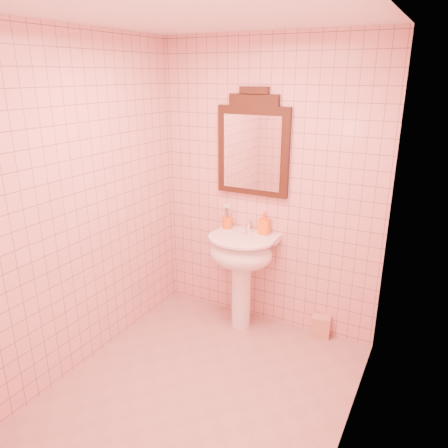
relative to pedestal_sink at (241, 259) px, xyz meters
The scene contains 8 objects.
floor 1.10m from the pedestal_sink, 81.25° to the right, with size 2.20×2.20×0.00m, color tan.
back_wall 0.65m from the pedestal_sink, 59.63° to the left, with size 2.00×0.02×2.50m, color #E9ABA3.
pedestal_sink is the anchor object (origin of this frame).
faucet 0.29m from the pedestal_sink, 90.00° to the left, with size 0.04×0.16×0.11m.
mirror 0.97m from the pedestal_sink, 90.00° to the left, with size 0.64×0.06×0.89m.
toothbrush_cup 0.36m from the pedestal_sink, 145.25° to the left, with size 0.09×0.09×0.20m.
soap_dispenser 0.37m from the pedestal_sink, 49.42° to the left, with size 0.09×0.09×0.20m, color orange.
towel 0.91m from the pedestal_sink, 13.58° to the left, with size 0.16×0.10×0.19m, color tan.
Camera 1 is at (1.35, -2.28, 2.19)m, focal length 35.00 mm.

